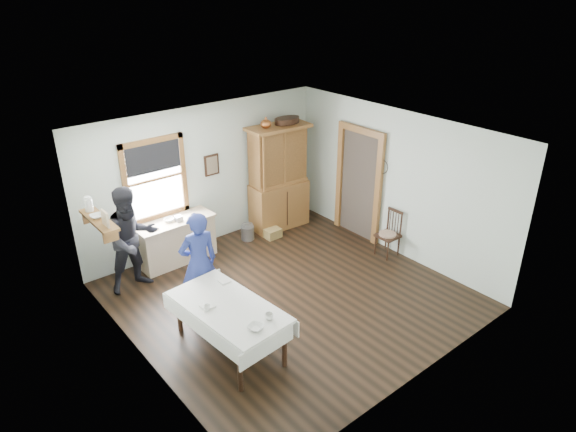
{
  "coord_description": "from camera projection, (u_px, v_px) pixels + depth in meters",
  "views": [
    {
      "loc": [
        -4.5,
        -5.44,
        4.82
      ],
      "look_at": [
        0.22,
        0.3,
        1.27
      ],
      "focal_mm": 32.0,
      "sensor_mm": 36.0,
      "label": 1
    }
  ],
  "objects": [
    {
      "name": "pail",
      "position": [
        248.0,
        233.0,
        10.16
      ],
      "size": [
        0.32,
        0.32,
        0.28
      ],
      "primitive_type": "cube",
      "rotation": [
        0.0,
        0.0,
        -0.24
      ],
      "color": "gray",
      "rests_on": "room"
    },
    {
      "name": "table_cup_a",
      "position": [
        269.0,
        316.0,
        6.68
      ],
      "size": [
        0.15,
        0.15,
        0.09
      ],
      "primitive_type": "imported",
      "rotation": [
        0.0,
        0.0,
        0.43
      ],
      "color": "white",
      "rests_on": "dining_table"
    },
    {
      "name": "spindle_chair",
      "position": [
        388.0,
        234.0,
        9.47
      ],
      "size": [
        0.41,
        0.41,
        0.89
      ],
      "primitive_type": "cube",
      "rotation": [
        0.0,
        0.0,
        0.0
      ],
      "color": "#311A11",
      "rests_on": "room"
    },
    {
      "name": "dining_table",
      "position": [
        229.0,
        327.0,
        7.13
      ],
      "size": [
        1.09,
        1.86,
        0.72
      ],
      "primitive_type": "cube",
      "rotation": [
        0.0,
        0.0,
        0.09
      ],
      "color": "white",
      "rests_on": "room"
    },
    {
      "name": "figure_dark",
      "position": [
        133.0,
        243.0,
        8.33
      ],
      "size": [
        0.82,
        0.64,
        1.67
      ],
      "primitive_type": "imported",
      "rotation": [
        0.0,
        0.0,
        0.01
      ],
      "color": "black",
      "rests_on": "room"
    },
    {
      "name": "work_counter",
      "position": [
        176.0,
        241.0,
        9.29
      ],
      "size": [
        1.45,
        0.58,
        0.82
      ],
      "primitive_type": "cube",
      "rotation": [
        0.0,
        0.0,
        0.03
      ],
      "color": "#C7A88A",
      "rests_on": "room"
    },
    {
      "name": "counter_bowl",
      "position": [
        169.0,
        220.0,
        9.06
      ],
      "size": [
        0.22,
        0.22,
        0.06
      ],
      "primitive_type": "imported",
      "rotation": [
        0.0,
        0.0,
        -0.2
      ],
      "color": "white",
      "rests_on": "work_counter"
    },
    {
      "name": "table_bowl",
      "position": [
        256.0,
        327.0,
        6.5
      ],
      "size": [
        0.29,
        0.29,
        0.06
      ],
      "primitive_type": "imported",
      "rotation": [
        0.0,
        0.0,
        0.36
      ],
      "color": "white",
      "rests_on": "dining_table"
    },
    {
      "name": "counter_book",
      "position": [
        146.0,
        230.0,
        8.76
      ],
      "size": [
        0.18,
        0.22,
        0.02
      ],
      "primitive_type": "imported",
      "rotation": [
        0.0,
        0.0,
        0.11
      ],
      "color": "#76644E",
      "rests_on": "work_counter"
    },
    {
      "name": "room",
      "position": [
        290.0,
        222.0,
        7.86
      ],
      "size": [
        5.01,
        5.01,
        2.7
      ],
      "color": "black",
      "rests_on": "ground"
    },
    {
      "name": "wall_shelf",
      "position": [
        98.0,
        218.0,
        7.48
      ],
      "size": [
        0.24,
        1.0,
        0.44
      ],
      "color": "#935B2D",
      "rests_on": "room"
    },
    {
      "name": "table_cup_b",
      "position": [
        207.0,
        308.0,
        6.85
      ],
      "size": [
        0.1,
        0.1,
        0.09
      ],
      "primitive_type": "imported",
      "rotation": [
        0.0,
        0.0,
        -0.07
      ],
      "color": "white",
      "rests_on": "dining_table"
    },
    {
      "name": "wicker_basket",
      "position": [
        273.0,
        233.0,
        10.24
      ],
      "size": [
        0.32,
        0.22,
        0.19
      ],
      "primitive_type": "cube",
      "rotation": [
        0.0,
        0.0,
        -0.0
      ],
      "color": "#A28649",
      "rests_on": "room"
    },
    {
      "name": "woman_blue",
      "position": [
        199.0,
        266.0,
        7.8
      ],
      "size": [
        0.61,
        0.44,
        1.54
      ],
      "primitive_type": "imported",
      "rotation": [
        0.0,
        0.0,
        3.0
      ],
      "color": "navy",
      "rests_on": "room"
    },
    {
      "name": "framed_picture",
      "position": [
        212.0,
        165.0,
        9.58
      ],
      "size": [
        0.3,
        0.04,
        0.4
      ],
      "primitive_type": "cube",
      "color": "#311A11",
      "rests_on": "room"
    },
    {
      "name": "doorway",
      "position": [
        359.0,
        180.0,
        9.95
      ],
      "size": [
        0.09,
        1.14,
        2.22
      ],
      "color": "#443930",
      "rests_on": "room"
    },
    {
      "name": "rug_beater",
      "position": [
        383.0,
        160.0,
        9.32
      ],
      "size": [
        0.01,
        0.27,
        0.27
      ],
      "primitive_type": "torus",
      "rotation": [
        0.0,
        1.57,
        0.0
      ],
      "color": "black",
      "rests_on": "room"
    },
    {
      "name": "window",
      "position": [
        155.0,
        175.0,
        8.89
      ],
      "size": [
        1.18,
        0.07,
        1.48
      ],
      "color": "white",
      "rests_on": "room"
    },
    {
      "name": "shelf_bowl",
      "position": [
        97.0,
        216.0,
        7.48
      ],
      "size": [
        0.22,
        0.22,
        0.05
      ],
      "primitive_type": "imported",
      "color": "white",
      "rests_on": "wall_shelf"
    },
    {
      "name": "china_hutch",
      "position": [
        279.0,
        178.0,
        10.31
      ],
      "size": [
        1.3,
        0.69,
        2.14
      ],
      "primitive_type": "cube",
      "rotation": [
        0.0,
        0.0,
        -0.08
      ],
      "color": "#935B2D",
      "rests_on": "room"
    }
  ]
}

